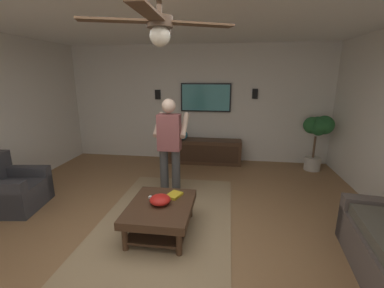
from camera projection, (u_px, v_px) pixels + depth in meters
ground_plane at (160, 249)px, 3.08m from camera, size 8.48×8.48×0.00m
wall_back_tv at (197, 104)px, 6.17m from camera, size 0.10×6.26×2.68m
area_rug at (165, 223)px, 3.61m from camera, size 3.19×1.81×0.01m
armchair at (11, 191)px, 3.99m from camera, size 0.90×0.91×0.82m
coffee_table at (161, 212)px, 3.34m from camera, size 1.00×0.80×0.40m
media_console at (204, 151)px, 6.09m from camera, size 0.45×1.70×0.55m
tv at (206, 98)px, 6.02m from camera, size 0.05×1.16×0.65m
person_standing at (170, 143)px, 4.22m from camera, size 0.53×0.53×1.64m
potted_plant_tall at (318, 131)px, 5.45m from camera, size 0.55×0.56×1.20m
bowl at (160, 200)px, 3.31m from camera, size 0.27×0.27×0.12m
remote_white at (154, 198)px, 3.47m from camera, size 0.07×0.16×0.02m
book at (174, 195)px, 3.53m from camera, size 0.26×0.23×0.04m
vase_round at (183, 135)px, 6.02m from camera, size 0.22×0.22×0.22m
wall_speaker_left at (255, 94)px, 5.85m from camera, size 0.06×0.12×0.22m
wall_speaker_right at (158, 95)px, 6.17m from camera, size 0.06×0.12×0.22m
ceiling_fan at (159, 26)px, 1.99m from camera, size 1.20×1.16×0.46m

